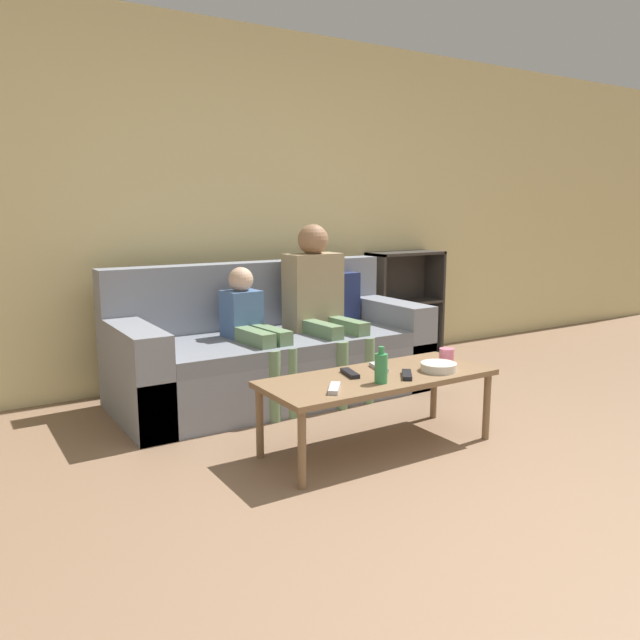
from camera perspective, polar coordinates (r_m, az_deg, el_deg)
name	(u,v)px	position (r m, az deg, el deg)	size (l,w,h in m)	color
ground_plane	(535,537)	(2.75, 19.09, -18.26)	(22.00, 22.00, 0.00)	#84664C
wall_back	(230,206)	(4.77, -8.27, 10.27)	(12.00, 0.06, 2.60)	beige
couch	(272,353)	(4.31, -4.38, -3.07)	(2.13, 0.90, 0.91)	gray
bookshelf	(403,317)	(5.54, 7.55, 0.25)	(0.69, 0.28, 0.91)	#332D28
coffee_table	(378,382)	(3.35, 5.34, -5.65)	(1.28, 0.51, 0.41)	brown
person_adult	(319,296)	(4.33, -0.05, 2.22)	(0.41, 0.64, 1.18)	#66845B
person_child	(254,328)	(4.03, -6.04, -0.77)	(0.27, 0.64, 0.90)	#66845B
cup_near	(447,356)	(3.64, 11.50, -3.24)	(0.09, 0.09, 0.09)	pink
tv_remote_0	(407,375)	(3.32, 7.95, -4.99)	(0.14, 0.16, 0.02)	black
tv_remote_1	(350,373)	(3.33, 2.75, -4.88)	(0.08, 0.18, 0.02)	black
tv_remote_2	(379,367)	(3.46, 5.39, -4.32)	(0.09, 0.18, 0.02)	#B7B7BC
tv_remote_3	(334,388)	(3.05, 1.32, -6.25)	(0.14, 0.16, 0.02)	#B7B7BC
snack_bowl	(439,367)	(3.47, 10.80, -4.23)	(0.20, 0.20, 0.05)	beige
bottle	(381,368)	(3.18, 5.61, -4.35)	(0.07, 0.07, 0.19)	#33844C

